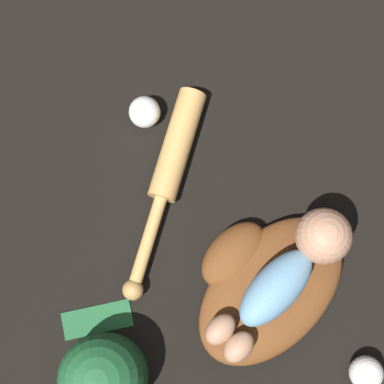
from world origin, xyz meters
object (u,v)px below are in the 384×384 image
baseball_glove (265,284)px  baseball (145,112)px  baseball_bat (170,168)px  baby_figure (293,270)px  baseball_cap (103,377)px  baseball_spare (365,375)px

baseball_glove → baseball: bearing=62.3°
baseball_glove → baseball_bat: (0.13, 0.30, -0.00)m
baseball_glove → baby_figure: bearing=-36.2°
baby_figure → baseball_bat: bearing=75.0°
baseball_glove → baseball_bat: 0.32m
baseball_cap → baseball_glove: bearing=-32.7°
baseball_bat → baseball: 0.14m
baseball → baseball_glove: bearing=-117.7°
baseball_bat → baseball_cap: baseball_cap is taller
baseball_spare → baseball_cap: 0.54m
baseball_glove → baseball: size_ratio=5.89×
baseball_glove → baseball_bat: bearing=66.5°
baseball_glove → baseball_cap: bearing=147.3°
baseball → baby_figure: bearing=-111.5°
baseball_bat → baseball: baseball is taller
baseball_glove → baby_figure: 0.10m
baby_figure → baseball_spare: size_ratio=5.23×
baseball_glove → baseball_cap: 0.38m
baseball_glove → baseball_spare: (-0.07, -0.27, -0.00)m
baseball_cap → baseball_spare: bearing=-61.9°
baby_figure → baseball_bat: (0.09, 0.33, -0.09)m
baseball_bat → baseball_glove: bearing=-113.5°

